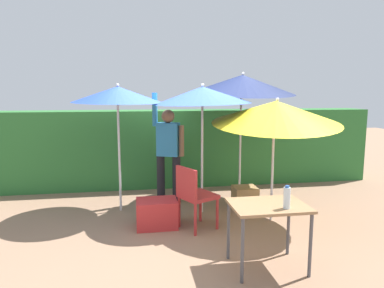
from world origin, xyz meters
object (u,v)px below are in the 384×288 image
at_px(umbrella_navy, 242,84).
at_px(bottle_water, 287,198).
at_px(umbrella_rainbow, 202,95).
at_px(cooler_box, 157,213).
at_px(crate_cardboard, 245,197).
at_px(person_vendor, 168,149).
at_px(umbrella_orange, 118,95).
at_px(folding_table, 268,212).
at_px(chair_plastic, 194,194).
at_px(umbrella_yellow, 276,112).

distance_m(umbrella_navy, bottle_water, 2.97).
distance_m(umbrella_rainbow, umbrella_navy, 1.09).
bearing_deg(cooler_box, crate_cardboard, 21.52).
relative_size(person_vendor, cooler_box, 3.30).
bearing_deg(umbrella_orange, umbrella_rainbow, -13.11).
distance_m(cooler_box, folding_table, 1.80).
bearing_deg(folding_table, chair_plastic, 117.10).
bearing_deg(crate_cardboard, umbrella_yellow, -67.98).
relative_size(umbrella_navy, bottle_water, 9.43).
relative_size(cooler_box, crate_cardboard, 1.52).
xyz_separation_m(umbrella_orange, umbrella_yellow, (2.25, -0.80, -0.25)).
relative_size(umbrella_orange, crate_cardboard, 5.39).
relative_size(umbrella_orange, bottle_water, 8.43).
bearing_deg(umbrella_orange, bottle_water, -52.67).
height_order(umbrella_rainbow, person_vendor, umbrella_rainbow).
xyz_separation_m(person_vendor, folding_table, (0.83, -2.44, -0.31)).
xyz_separation_m(person_vendor, crate_cardboard, (1.21, -0.50, -0.76)).
bearing_deg(folding_table, umbrella_yellow, 65.57).
relative_size(umbrella_yellow, umbrella_navy, 0.84).
bearing_deg(umbrella_yellow, umbrella_rainbow, 152.51).
height_order(umbrella_orange, umbrella_yellow, umbrella_orange).
bearing_deg(bottle_water, folding_table, 129.15).
relative_size(umbrella_orange, folding_table, 2.53).
height_order(umbrella_navy, cooler_box, umbrella_navy).
bearing_deg(folding_table, crate_cardboard, 79.01).
height_order(umbrella_orange, chair_plastic, umbrella_orange).
bearing_deg(folding_table, umbrella_rainbow, 100.92).
bearing_deg(umbrella_yellow, person_vendor, 142.98).
bearing_deg(bottle_water, umbrella_navy, 82.66).
bearing_deg(crate_cardboard, umbrella_orange, 173.87).
bearing_deg(chair_plastic, umbrella_orange, 136.59).
bearing_deg(chair_plastic, umbrella_navy, 51.52).
bearing_deg(folding_table, person_vendor, 108.82).
distance_m(umbrella_navy, cooler_box, 2.69).
distance_m(umbrella_orange, bottle_water, 3.08).
distance_m(umbrella_orange, person_vendor, 1.25).
bearing_deg(person_vendor, umbrella_rainbow, -50.96).
bearing_deg(chair_plastic, bottle_water, -61.28).
xyz_separation_m(umbrella_orange, person_vendor, (0.80, 0.29, -0.92)).
height_order(umbrella_yellow, chair_plastic, umbrella_yellow).
xyz_separation_m(cooler_box, bottle_water, (1.23, -1.51, 0.63)).
xyz_separation_m(chair_plastic, crate_cardboard, (0.98, 0.76, -0.33)).
relative_size(umbrella_rainbow, chair_plastic, 2.27).
distance_m(umbrella_rainbow, umbrella_yellow, 1.12).
xyz_separation_m(umbrella_navy, person_vendor, (-1.31, -0.10, -1.09)).
height_order(umbrella_rainbow, umbrella_yellow, umbrella_rainbow).
xyz_separation_m(umbrella_yellow, person_vendor, (-1.44, 1.09, -0.67)).
distance_m(crate_cardboard, folding_table, 2.02).
height_order(umbrella_navy, bottle_water, umbrella_navy).
bearing_deg(person_vendor, umbrella_orange, -160.33).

